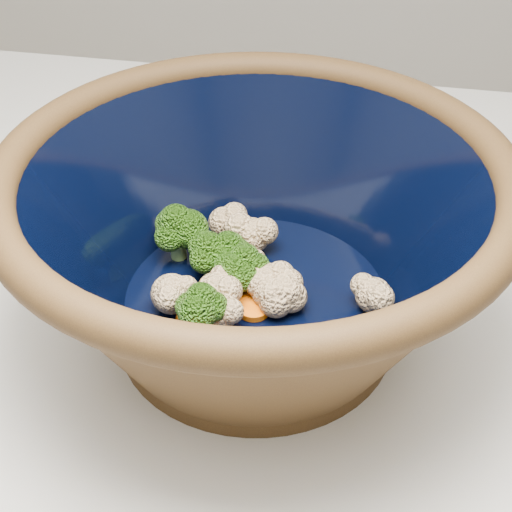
% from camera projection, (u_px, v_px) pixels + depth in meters
% --- Properties ---
extents(mixing_bowl, '(0.48, 0.48, 0.17)m').
position_uv_depth(mixing_bowl, '(256.00, 239.00, 0.55)').
color(mixing_bowl, black).
rests_on(mixing_bowl, counter).
extents(vegetable_pile, '(0.21, 0.19, 0.06)m').
position_uv_depth(vegetable_pile, '(230.00, 267.00, 0.58)').
color(vegetable_pile, '#608442').
rests_on(vegetable_pile, mixing_bowl).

